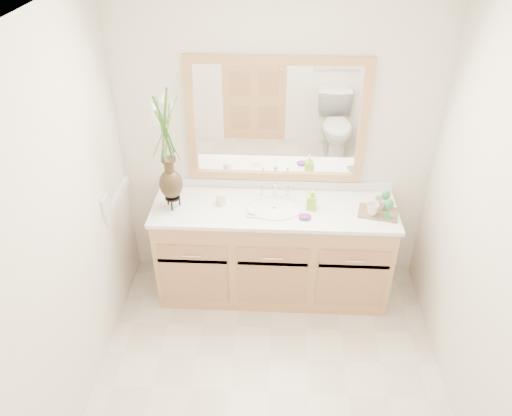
# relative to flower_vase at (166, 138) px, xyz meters

# --- Properties ---
(floor) EXTENTS (2.60, 2.60, 0.00)m
(floor) POSITION_rel_flower_vase_xyz_m (0.76, -0.98, -1.40)
(floor) COLOR beige
(floor) RESTS_ON ground
(ceiling) EXTENTS (2.40, 2.60, 0.02)m
(ceiling) POSITION_rel_flower_vase_xyz_m (0.76, -0.98, 1.00)
(ceiling) COLOR white
(ceiling) RESTS_ON wall_back
(wall_back) EXTENTS (2.40, 0.02, 2.40)m
(wall_back) POSITION_rel_flower_vase_xyz_m (0.76, 0.32, -0.20)
(wall_back) COLOR white
(wall_back) RESTS_ON floor
(wall_left) EXTENTS (0.02, 2.60, 2.40)m
(wall_left) POSITION_rel_flower_vase_xyz_m (-0.44, -0.98, -0.20)
(wall_left) COLOR white
(wall_left) RESTS_ON floor
(wall_right) EXTENTS (0.02, 2.60, 2.40)m
(wall_right) POSITION_rel_flower_vase_xyz_m (1.96, -0.98, -0.20)
(wall_right) COLOR white
(wall_right) RESTS_ON floor
(vanity) EXTENTS (1.80, 0.55, 0.80)m
(vanity) POSITION_rel_flower_vase_xyz_m (0.76, 0.03, -1.00)
(vanity) COLOR tan
(vanity) RESTS_ON floor
(counter) EXTENTS (1.84, 0.57, 0.03)m
(counter) POSITION_rel_flower_vase_xyz_m (0.76, 0.03, -0.58)
(counter) COLOR white
(counter) RESTS_ON vanity
(sink) EXTENTS (0.38, 0.34, 0.23)m
(sink) POSITION_rel_flower_vase_xyz_m (0.76, 0.01, -0.62)
(sink) COLOR white
(sink) RESTS_ON counter
(mirror) EXTENTS (1.32, 0.04, 0.97)m
(mirror) POSITION_rel_flower_vase_xyz_m (0.76, 0.30, 0.01)
(mirror) COLOR white
(mirror) RESTS_ON wall_back
(switch_plate) EXTENTS (0.02, 0.12, 0.12)m
(switch_plate) POSITION_rel_flower_vase_xyz_m (-0.43, -0.22, -0.42)
(switch_plate) COLOR white
(switch_plate) RESTS_ON wall_left
(flower_vase) EXTENTS (0.20, 0.20, 0.84)m
(flower_vase) POSITION_rel_flower_vase_xyz_m (0.00, 0.00, 0.00)
(flower_vase) COLOR black
(flower_vase) RESTS_ON counter
(tumbler) EXTENTS (0.07, 0.07, 0.09)m
(tumbler) POSITION_rel_flower_vase_xyz_m (0.36, 0.06, -0.52)
(tumbler) COLOR silver
(tumbler) RESTS_ON counter
(soap_dish) EXTENTS (0.09, 0.09, 0.03)m
(soap_dish) POSITION_rel_flower_vase_xyz_m (0.60, -0.08, -0.56)
(soap_dish) COLOR silver
(soap_dish) RESTS_ON counter
(soap_bottle) EXTENTS (0.07, 0.07, 0.15)m
(soap_bottle) POSITION_rel_flower_vase_xyz_m (1.03, 0.04, -0.50)
(soap_bottle) COLOR #96D031
(soap_bottle) RESTS_ON counter
(purple_dish) EXTENTS (0.11, 0.10, 0.03)m
(purple_dish) POSITION_rel_flower_vase_xyz_m (0.98, -0.10, -0.55)
(purple_dish) COLOR #642674
(purple_dish) RESTS_ON counter
(tray) EXTENTS (0.32, 0.25, 0.01)m
(tray) POSITION_rel_flower_vase_xyz_m (1.52, -0.02, -0.56)
(tray) COLOR brown
(tray) RESTS_ON counter
(mug_left) EXTENTS (0.12, 0.12, 0.09)m
(mug_left) POSITION_rel_flower_vase_xyz_m (1.47, -0.05, -0.51)
(mug_left) COLOR silver
(mug_left) RESTS_ON tray
(mug_right) EXTENTS (0.11, 0.11, 0.09)m
(mug_right) POSITION_rel_flower_vase_xyz_m (1.54, 0.04, -0.51)
(mug_right) COLOR silver
(mug_right) RESTS_ON tray
(goblet_front) EXTENTS (0.07, 0.07, 0.15)m
(goblet_front) POSITION_rel_flower_vase_xyz_m (1.58, -0.08, -0.45)
(goblet_front) COLOR #287940
(goblet_front) RESTS_ON tray
(goblet_back) EXTENTS (0.06, 0.06, 0.14)m
(goblet_back) POSITION_rel_flower_vase_xyz_m (1.58, 0.05, -0.46)
(goblet_back) COLOR #287940
(goblet_back) RESTS_ON tray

